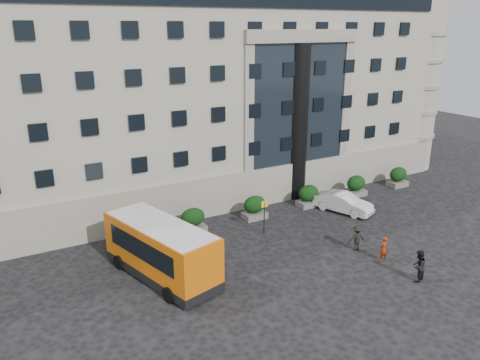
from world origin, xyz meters
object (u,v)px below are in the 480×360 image
(hedge_d, at_px, (308,196))
(hedge_a, at_px, (122,235))
(pedestrian_a, at_px, (384,249))
(minibus, at_px, (161,248))
(pedestrian_c, at_px, (357,238))
(hedge_e, at_px, (356,186))
(hedge_c, at_px, (255,207))
(hedge_f, at_px, (398,177))
(pedestrian_b, at_px, (418,266))
(white_taxi, at_px, (343,203))
(bus_stop_sign, at_px, (264,212))
(hedge_b, at_px, (193,220))

(hedge_d, bearing_deg, hedge_a, 180.00)
(hedge_a, distance_m, pedestrian_a, 17.10)
(minibus, relative_size, pedestrian_c, 4.90)
(hedge_e, bearing_deg, hedge_c, 180.00)
(hedge_f, bearing_deg, hedge_d, 180.00)
(minibus, bearing_deg, pedestrian_a, -36.39)
(hedge_e, relative_size, pedestrian_c, 1.06)
(hedge_e, relative_size, pedestrian_b, 0.95)
(white_taxi, bearing_deg, hedge_f, -6.96)
(hedge_e, xyz_separation_m, pedestrian_a, (-6.88, -9.94, -0.10))
(hedge_e, bearing_deg, white_taxi, -146.17)
(hedge_d, height_order, bus_stop_sign, bus_stop_sign)
(hedge_a, relative_size, white_taxi, 0.39)
(hedge_b, bearing_deg, hedge_e, 0.00)
(minibus, bearing_deg, bus_stop_sign, -1.28)
(bus_stop_sign, xyz_separation_m, pedestrian_b, (4.32, -9.94, -0.76))
(hedge_c, xyz_separation_m, pedestrian_c, (3.10, -7.97, -0.06))
(white_taxi, bearing_deg, pedestrian_a, -136.05)
(hedge_e, distance_m, white_taxi, 4.22)
(minibus, distance_m, white_taxi, 16.50)
(bus_stop_sign, bearing_deg, minibus, -166.49)
(hedge_d, relative_size, minibus, 0.22)
(pedestrian_b, bearing_deg, minibus, -48.98)
(hedge_b, height_order, white_taxi, hedge_b)
(pedestrian_a, relative_size, pedestrian_c, 0.96)
(white_taxi, relative_size, pedestrian_b, 2.44)
(minibus, distance_m, pedestrian_c, 12.90)
(hedge_b, bearing_deg, hedge_a, 180.00)
(bus_stop_sign, xyz_separation_m, minibus, (-8.48, -2.04, 0.12))
(hedge_b, bearing_deg, minibus, -130.83)
(hedge_c, xyz_separation_m, bus_stop_sign, (-0.90, -2.80, 0.80))
(white_taxi, bearing_deg, minibus, 166.63)
(hedge_f, height_order, pedestrian_a, hedge_f)
(hedge_c, height_order, hedge_d, same)
(hedge_a, bearing_deg, hedge_e, 0.00)
(pedestrian_a, bearing_deg, hedge_d, -99.95)
(hedge_a, relative_size, bus_stop_sign, 0.73)
(minibus, bearing_deg, pedestrian_c, -28.88)
(pedestrian_a, relative_size, pedestrian_b, 0.86)
(hedge_c, bearing_deg, pedestrian_a, -70.52)
(hedge_f, bearing_deg, hedge_c, 180.00)
(hedge_a, bearing_deg, minibus, -78.09)
(hedge_b, xyz_separation_m, hedge_d, (10.40, 0.00, 0.00))
(hedge_e, height_order, pedestrian_c, hedge_e)
(hedge_c, height_order, pedestrian_b, pedestrian_b)
(pedestrian_b, height_order, pedestrian_c, pedestrian_b)
(hedge_a, relative_size, hedge_f, 1.00)
(hedge_e, height_order, hedge_f, same)
(hedge_a, height_order, bus_stop_sign, bus_stop_sign)
(white_taxi, xyz_separation_m, pedestrian_b, (-3.48, -10.39, 0.19))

